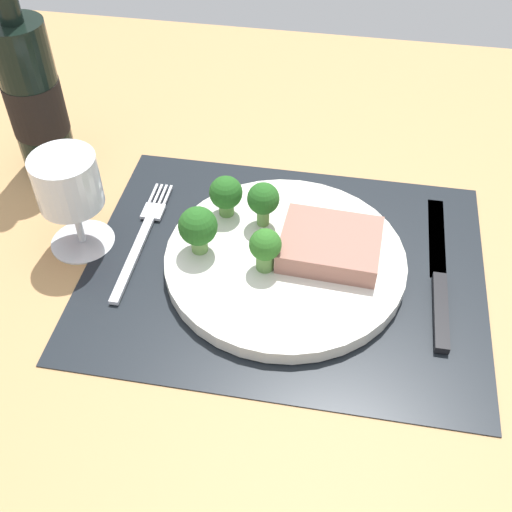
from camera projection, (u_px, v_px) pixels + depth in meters
ground_plane at (284, 277)px, 69.84cm from camera, size 140.00×110.00×3.00cm
placemat at (285, 267)px, 68.66cm from camera, size 42.56×33.64×0.30cm
plate at (285, 261)px, 67.98cm from camera, size 25.77×25.77×1.60cm
steak at (330, 244)px, 66.88cm from camera, size 10.77×9.06×2.39cm
broccoli_front_edge at (198, 227)px, 65.69cm from camera, size 4.14×4.14×5.52cm
broccoli_near_steak at (265, 247)px, 64.10cm from camera, size 3.33×3.33×4.97cm
broccoli_near_fork at (263, 200)px, 68.55cm from camera, size 3.54×3.54×5.38cm
broccoli_back_left at (226, 194)px, 70.10cm from camera, size 3.73×3.73×4.92cm
fork at (142, 237)px, 71.35cm from camera, size 2.40×19.20×0.50cm
knife at (439, 280)px, 66.73cm from camera, size 1.80×23.00×0.80cm
wine_bottle at (33, 96)px, 74.57cm from camera, size 6.73×6.73×28.65cm
wine_glass at (67, 190)px, 65.71cm from camera, size 7.12×7.12×11.64cm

